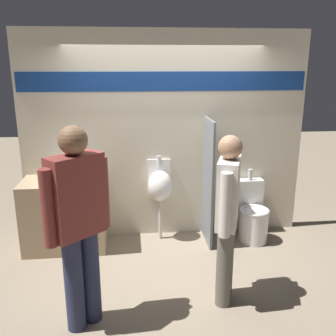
{
  "coord_description": "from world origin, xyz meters",
  "views": [
    {
      "loc": [
        -0.44,
        -4.2,
        2.29
      ],
      "look_at": [
        0.0,
        0.17,
        1.05
      ],
      "focal_mm": 40.0,
      "sensor_mm": 36.0,
      "label": 1
    }
  ],
  "objects": [
    {
      "name": "urinal_near_counter",
      "position": [
        -0.08,
        0.41,
        0.74
      ],
      "size": [
        0.32,
        0.33,
        1.12
      ],
      "color": "silver",
      "rests_on": "ground_plane"
    },
    {
      "name": "display_wall",
      "position": [
        0.0,
        0.6,
        1.36
      ],
      "size": [
        3.69,
        0.07,
        2.7
      ],
      "color": "beige",
      "rests_on": "ground_plane"
    },
    {
      "name": "sink_counter",
      "position": [
        -1.29,
        0.28,
        0.45
      ],
      "size": [
        1.01,
        0.58,
        0.9
      ],
      "color": "tan",
      "rests_on": "ground_plane"
    },
    {
      "name": "sink_basin",
      "position": [
        -1.24,
        0.34,
        0.96
      ],
      "size": [
        0.43,
        0.43,
        0.27
      ],
      "color": "white",
      "rests_on": "sink_counter"
    },
    {
      "name": "cell_phone",
      "position": [
        -0.99,
        0.16,
        0.9
      ],
      "size": [
        0.07,
        0.14,
        0.01
      ],
      "color": "#232328",
      "rests_on": "sink_counter"
    },
    {
      "name": "toilet",
      "position": [
        1.14,
        0.27,
        0.32
      ],
      "size": [
        0.39,
        0.55,
        0.92
      ],
      "color": "white",
      "rests_on": "ground_plane"
    },
    {
      "name": "person_in_vest",
      "position": [
        -0.9,
        -1.23,
        1.0
      ],
      "size": [
        0.51,
        0.45,
        1.82
      ],
      "rotation": [
        0.0,
        0.0,
        0.71
      ],
      "color": "#282D4C",
      "rests_on": "ground_plane"
    },
    {
      "name": "person_with_lanyard",
      "position": [
        0.44,
        -1.01,
        0.92
      ],
      "size": [
        0.32,
        0.56,
        1.67
      ],
      "rotation": [
        0.0,
        0.0,
        1.23
      ],
      "color": "#666056",
      "rests_on": "ground_plane"
    },
    {
      "name": "divider_near_counter",
      "position": [
        0.53,
        0.28,
        0.81
      ],
      "size": [
        0.03,
        0.57,
        1.62
      ],
      "color": "slate",
      "rests_on": "ground_plane"
    },
    {
      "name": "ground_plane",
      "position": [
        0.0,
        0.0,
        0.0
      ],
      "size": [
        16.0,
        16.0,
        0.0
      ],
      "primitive_type": "plane",
      "color": "gray"
    }
  ]
}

